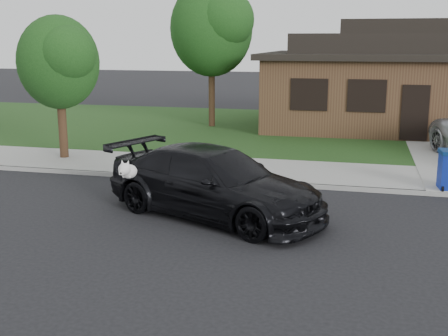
# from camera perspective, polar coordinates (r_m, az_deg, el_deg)

# --- Properties ---
(ground) EXTENTS (120.00, 120.00, 0.00)m
(ground) POSITION_cam_1_polar(r_m,az_deg,el_deg) (12.12, 3.54, -5.99)
(ground) COLOR black
(ground) RESTS_ON ground
(sidewalk) EXTENTS (60.00, 3.00, 0.12)m
(sidewalk) POSITION_cam_1_polar(r_m,az_deg,el_deg) (16.86, 6.57, -0.43)
(sidewalk) COLOR gray
(sidewalk) RESTS_ON ground
(curb) EXTENTS (60.00, 0.12, 0.12)m
(curb) POSITION_cam_1_polar(r_m,az_deg,el_deg) (15.42, 5.86, -1.67)
(curb) COLOR gray
(curb) RESTS_ON ground
(lawn) EXTENTS (60.00, 13.00, 0.13)m
(lawn) POSITION_cam_1_polar(r_m,az_deg,el_deg) (24.68, 8.93, 3.73)
(lawn) COLOR #193814
(lawn) RESTS_ON ground
(sedan) EXTENTS (5.77, 4.10, 1.55)m
(sedan) POSITION_cam_1_polar(r_m,az_deg,el_deg) (12.66, -1.02, -1.48)
(sedan) COLOR black
(sedan) RESTS_ON ground
(house) EXTENTS (12.60, 8.60, 4.65)m
(house) POSITION_cam_1_polar(r_m,az_deg,el_deg) (26.43, 18.23, 8.36)
(house) COLOR #422B1C
(house) RESTS_ON ground
(tree_0) EXTENTS (3.78, 3.60, 6.34)m
(tree_0) POSITION_cam_1_polar(r_m,az_deg,el_deg) (24.99, -0.99, 14.15)
(tree_0) COLOR #332114
(tree_0) RESTS_ON ground
(tree_2) EXTENTS (2.73, 2.60, 4.59)m
(tree_2) POSITION_cam_1_polar(r_m,az_deg,el_deg) (18.91, -16.29, 10.40)
(tree_2) COLOR #332114
(tree_2) RESTS_ON ground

